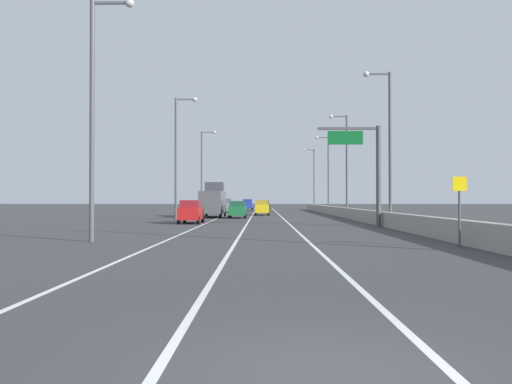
% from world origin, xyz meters
% --- Properties ---
extents(ground_plane, '(320.00, 320.00, 0.00)m').
position_xyz_m(ground_plane, '(0.00, 64.00, 0.00)').
color(ground_plane, '#38383A').
extents(lane_stripe_left, '(0.16, 130.00, 0.00)m').
position_xyz_m(lane_stripe_left, '(-5.50, 55.00, 0.00)').
color(lane_stripe_left, silver).
rests_on(lane_stripe_left, ground_plane).
extents(lane_stripe_center, '(0.16, 130.00, 0.00)m').
position_xyz_m(lane_stripe_center, '(-2.00, 55.00, 0.00)').
color(lane_stripe_center, silver).
rests_on(lane_stripe_center, ground_plane).
extents(lane_stripe_right, '(0.16, 130.00, 0.00)m').
position_xyz_m(lane_stripe_right, '(1.50, 55.00, 0.00)').
color(lane_stripe_right, silver).
rests_on(lane_stripe_right, ground_plane).
extents(jersey_barrier_right, '(0.60, 120.00, 1.10)m').
position_xyz_m(jersey_barrier_right, '(8.49, 40.00, 0.55)').
color(jersey_barrier_right, '#9E998E').
rests_on(jersey_barrier_right, ground_plane).
extents(overhead_sign_gantry, '(4.68, 0.36, 7.50)m').
position_xyz_m(overhead_sign_gantry, '(7.15, 33.30, 4.73)').
color(overhead_sign_gantry, '#47474C').
rests_on(overhead_sign_gantry, ground_plane).
extents(speed_advisory_sign, '(0.60, 0.11, 3.00)m').
position_xyz_m(speed_advisory_sign, '(7.59, 16.27, 1.76)').
color(speed_advisory_sign, '#4C4C51').
rests_on(speed_advisory_sign, ground_plane).
extents(lamp_post_right_second, '(2.14, 0.44, 11.79)m').
position_xyz_m(lamp_post_right_second, '(8.75, 34.25, 6.67)').
color(lamp_post_right_second, '#4C4C51').
rests_on(lamp_post_right_second, ground_plane).
extents(lamp_post_right_third, '(2.14, 0.44, 11.79)m').
position_xyz_m(lamp_post_right_third, '(8.77, 55.17, 6.67)').
color(lamp_post_right_third, '#4C4C51').
rests_on(lamp_post_right_third, ground_plane).
extents(lamp_post_right_fourth, '(2.14, 0.44, 11.79)m').
position_xyz_m(lamp_post_right_fourth, '(9.25, 76.09, 6.67)').
color(lamp_post_right_fourth, '#4C4C51').
rests_on(lamp_post_right_fourth, ground_plane).
extents(lamp_post_right_fifth, '(2.14, 0.44, 11.79)m').
position_xyz_m(lamp_post_right_fifth, '(9.07, 97.01, 6.67)').
color(lamp_post_right_fifth, '#4C4C51').
rests_on(lamp_post_right_fifth, ground_plane).
extents(lamp_post_left_near, '(2.14, 0.44, 11.79)m').
position_xyz_m(lamp_post_left_near, '(-8.75, 19.33, 6.67)').
color(lamp_post_left_near, '#4C4C51').
rests_on(lamp_post_left_near, ground_plane).
extents(lamp_post_left_mid, '(2.14, 0.44, 11.79)m').
position_xyz_m(lamp_post_left_mid, '(-8.74, 44.43, 6.67)').
color(lamp_post_left_mid, '#4C4C51').
rests_on(lamp_post_left_mid, ground_plane).
extents(lamp_post_left_far, '(2.14, 0.44, 11.79)m').
position_xyz_m(lamp_post_left_far, '(-9.13, 69.54, 6.67)').
color(lamp_post_left_far, '#4C4C51').
rests_on(lamp_post_left_far, ground_plane).
extents(car_gray_0, '(1.89, 4.12, 2.13)m').
position_xyz_m(car_gray_0, '(-6.29, 74.90, 1.06)').
color(car_gray_0, slate).
rests_on(car_gray_0, ground_plane).
extents(car_black_1, '(1.92, 4.45, 1.87)m').
position_xyz_m(car_black_1, '(-0.49, 78.70, 0.93)').
color(car_black_1, black).
rests_on(car_black_1, ground_plane).
extents(car_yellow_2, '(1.83, 4.30, 1.96)m').
position_xyz_m(car_yellow_2, '(-0.75, 61.86, 0.97)').
color(car_yellow_2, gold).
rests_on(car_yellow_2, ground_plane).
extents(car_green_3, '(1.96, 4.53, 1.86)m').
position_xyz_m(car_green_3, '(-3.42, 51.73, 0.93)').
color(car_green_3, '#196033').
rests_on(car_green_3, ground_plane).
extents(car_red_4, '(1.84, 4.38, 1.97)m').
position_xyz_m(car_red_4, '(-6.78, 38.93, 0.98)').
color(car_red_4, red).
rests_on(car_red_4, ground_plane).
extents(car_blue_5, '(1.98, 4.20, 2.05)m').
position_xyz_m(car_blue_5, '(-3.49, 94.79, 1.02)').
color(car_blue_5, '#1E389E').
rests_on(car_blue_5, ground_plane).
extents(box_truck, '(2.47, 8.52, 4.02)m').
position_xyz_m(box_truck, '(-6.31, 54.43, 1.83)').
color(box_truck, '#4C4C51').
rests_on(box_truck, ground_plane).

